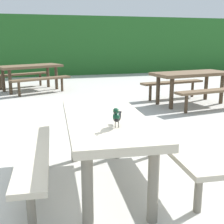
# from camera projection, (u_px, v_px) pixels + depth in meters

# --- Properties ---
(ground_plane) EXTENTS (60.00, 60.00, 0.00)m
(ground_plane) POSITION_uv_depth(u_px,v_px,m) (87.00, 199.00, 2.82)
(ground_plane) COLOR #B7B5AD
(hedge_wall) EXTENTS (28.00, 2.23, 2.40)m
(hedge_wall) POSITION_uv_depth(u_px,v_px,m) (34.00, 46.00, 12.77)
(hedge_wall) COLOR #235B23
(hedge_wall) RESTS_ON ground
(picnic_table_foreground) EXTENTS (1.83, 1.86, 0.74)m
(picnic_table_foreground) POSITION_uv_depth(u_px,v_px,m) (106.00, 134.00, 2.97)
(picnic_table_foreground) COLOR #B2A893
(picnic_table_foreground) RESTS_ON ground
(bird_grackle) EXTENTS (0.15, 0.27, 0.18)m
(bird_grackle) POSITION_uv_depth(u_px,v_px,m) (117.00, 116.00, 2.51)
(bird_grackle) COLOR black
(bird_grackle) RESTS_ON picnic_table_foreground
(picnic_table_mid_left) EXTENTS (2.22, 2.21, 0.74)m
(picnic_table_mid_left) POSITION_uv_depth(u_px,v_px,m) (30.00, 72.00, 8.67)
(picnic_table_mid_left) COLOR brown
(picnic_table_mid_left) RESTS_ON ground
(picnic_table_mid_right) EXTENTS (1.92, 1.89, 0.74)m
(picnic_table_mid_right) POSITION_uv_depth(u_px,v_px,m) (191.00, 80.00, 6.85)
(picnic_table_mid_right) COLOR brown
(picnic_table_mid_right) RESTS_ON ground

